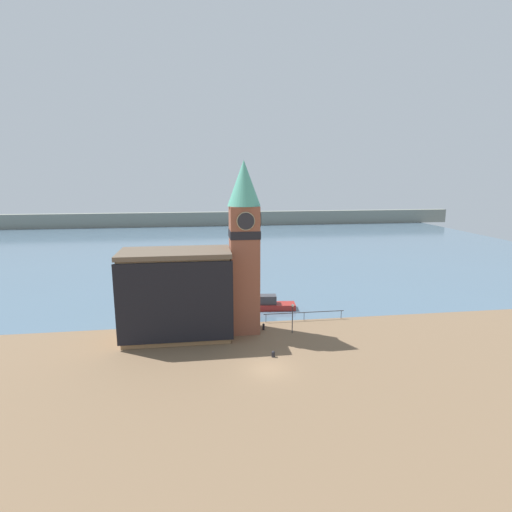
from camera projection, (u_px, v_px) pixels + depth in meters
The scene contains 10 objects.
ground_plane at pixel (268, 369), 37.61m from camera, with size 160.00×160.00×0.00m, color brown.
water at pixel (223, 243), 107.81m from camera, with size 160.00×120.00×0.00m.
far_shoreline at pixel (216, 219), 146.15m from camera, with size 180.00×3.00×5.00m.
pier_railing at pixel (304, 313), 50.05m from camera, with size 10.33×0.08×1.09m.
clock_tower at pixel (244, 243), 44.95m from camera, with size 3.70×3.70×19.59m.
pier_building at pixel (177, 294), 44.18m from camera, with size 12.10×6.23×9.90m.
boat_near at pixel (272, 304), 54.38m from camera, with size 5.82×2.66×1.97m.
mooring_bollard_near at pixel (273, 354), 40.03m from camera, with size 0.36×0.36×0.63m.
mooring_bollard_far at pixel (264, 326), 47.13m from camera, with size 0.28×0.28×0.76m.
lamp_post at pixel (293, 312), 45.76m from camera, with size 0.32×0.32×3.49m.
Camera 1 is at (-5.99, -34.28, 17.84)m, focal length 28.00 mm.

